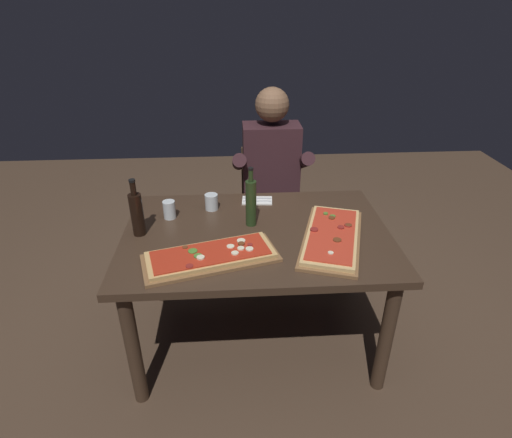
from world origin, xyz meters
TOP-DOWN VIEW (x-y plane):
  - ground_plane at (0.00, 0.00)m, footprint 6.40×6.40m
  - dining_table at (0.00, 0.00)m, footprint 1.40×0.96m
  - pizza_rectangular_front at (-0.23, -0.25)m, footprint 0.67×0.41m
  - pizza_rectangular_left at (0.38, -0.10)m, footprint 0.46×0.68m
  - wine_bottle_dark at (-0.61, 0.02)m, footprint 0.07×0.07m
  - oil_bottle_amber at (-0.02, 0.08)m, footprint 0.06×0.06m
  - tumbler_near_camera at (-0.47, 0.19)m, footprint 0.07×0.07m
  - tumbler_far_side at (-0.24, 0.28)m, footprint 0.07×0.07m
  - napkin_cutlery_set at (0.03, 0.37)m, footprint 0.19×0.13m
  - diner_chair at (0.15, 0.86)m, footprint 0.44×0.44m
  - seated_diner at (0.15, 0.74)m, footprint 0.53×0.41m

SIDE VIEW (x-z plane):
  - ground_plane at x=0.00m, z-range 0.00..0.00m
  - diner_chair at x=0.15m, z-range 0.05..0.92m
  - dining_table at x=0.00m, z-range 0.27..1.01m
  - seated_diner at x=0.15m, z-range 0.08..1.41m
  - napkin_cutlery_set at x=0.03m, z-range 0.74..0.75m
  - pizza_rectangular_left at x=0.38m, z-range 0.74..0.78m
  - pizza_rectangular_front at x=-0.23m, z-range 0.74..0.78m
  - tumbler_far_side at x=-0.24m, z-range 0.73..0.83m
  - tumbler_near_camera at x=-0.47m, z-range 0.73..0.83m
  - wine_bottle_dark at x=-0.61m, z-range 0.71..1.02m
  - oil_bottle_amber at x=-0.02m, z-range 0.71..1.04m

